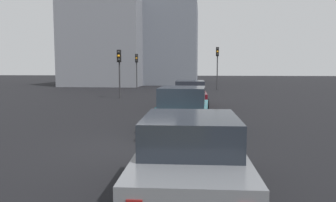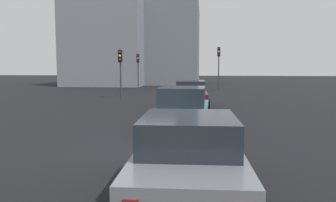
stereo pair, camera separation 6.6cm
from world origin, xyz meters
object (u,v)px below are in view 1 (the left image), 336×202
car_maroon_left_lead (190,94)px  traffic_light_far_left (137,64)px  car_teal_left_second (183,111)px  traffic_light_near_left (217,59)px  traffic_light_near_right (119,63)px  car_grey_left_third (190,155)px

car_maroon_left_lead → traffic_light_far_left: (15.70, 6.17, 1.91)m
car_teal_left_second → traffic_light_near_left: size_ratio=1.02×
traffic_light_near_left → car_teal_left_second: bearing=2.6°
car_maroon_left_lead → traffic_light_far_left: 16.98m
traffic_light_near_right → car_teal_left_second: bearing=25.8°
car_maroon_left_lead → car_grey_left_third: car_maroon_left_lead is taller
car_grey_left_third → traffic_light_far_left: (29.11, 6.65, 1.94)m
traffic_light_far_left → car_teal_left_second: bearing=12.7°
car_maroon_left_lead → traffic_light_near_right: 7.40m
car_grey_left_third → traffic_light_near_left: bearing=-5.2°
car_teal_left_second → traffic_light_near_left: traffic_light_near_left is taller
car_maroon_left_lead → car_grey_left_third: (-13.41, -0.49, -0.03)m
car_teal_left_second → traffic_light_near_right: (12.36, 5.35, 1.80)m
car_grey_left_third → traffic_light_near_right: bearing=16.0°
car_grey_left_third → traffic_light_far_left: bearing=11.1°
traffic_light_near_right → traffic_light_far_left: 10.94m
traffic_light_near_left → traffic_light_near_right: traffic_light_near_left is taller
car_maroon_left_lead → traffic_light_near_left: 15.06m
car_maroon_left_lead → traffic_light_far_left: size_ratio=1.32×
car_maroon_left_lead → car_teal_left_second: 7.57m
car_grey_left_third → traffic_light_near_left: 28.28m
traffic_light_near_left → car_grey_left_third: bearing=4.7°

